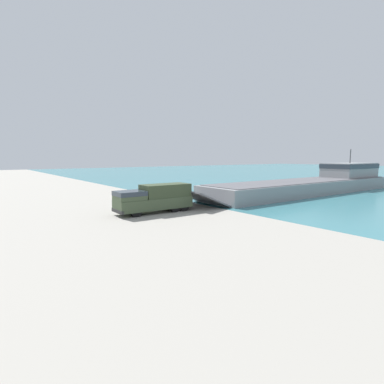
{
  "coord_description": "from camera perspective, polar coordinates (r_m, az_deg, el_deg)",
  "views": [
    {
      "loc": [
        25.62,
        -15.26,
        5.48
      ],
      "look_at": [
        0.24,
        4.04,
        1.71
      ],
      "focal_mm": 28.0,
      "sensor_mm": 36.0,
      "label": 1
    }
  ],
  "objects": [
    {
      "name": "military_truck",
      "position": [
        29.61,
        -7.2,
        -1.14
      ],
      "size": [
        2.62,
        7.78,
        2.75
      ],
      "rotation": [
        0.0,
        0.0,
        -1.6
      ],
      "color": "#3D4C33",
      "rests_on": "ground_plane"
    },
    {
      "name": "ground_plane",
      "position": [
        30.32,
        -6.37,
        -3.71
      ],
      "size": [
        240.0,
        240.0,
        0.0
      ],
      "primitive_type": "plane",
      "color": "#9E998E"
    },
    {
      "name": "mooring_bollard",
      "position": [
        38.07,
        -3.92,
        -0.9
      ],
      "size": [
        0.25,
        0.25,
        0.79
      ],
      "color": "#333338",
      "rests_on": "ground_plane"
    },
    {
      "name": "cargo_crate",
      "position": [
        31.64,
        -14.06,
        -2.93
      ],
      "size": [
        0.73,
        0.8,
        0.55
      ],
      "primitive_type": "cube",
      "rotation": [
        0.0,
        0.0,
        0.32
      ],
      "color": "#4C4738",
      "rests_on": "ground_plane"
    },
    {
      "name": "landing_craft",
      "position": [
        50.87,
        22.79,
        1.78
      ],
      "size": [
        8.17,
        41.33,
        6.78
      ],
      "rotation": [
        0.0,
        0.0,
        -0.02
      ],
      "color": "gray",
      "rests_on": "ground_plane"
    },
    {
      "name": "soldier_on_ramp",
      "position": [
        32.48,
        -10.95,
        -1.39
      ],
      "size": [
        0.48,
        0.48,
        1.66
      ],
      "rotation": [
        0.0,
        0.0,
        0.81
      ],
      "color": "#566042",
      "rests_on": "ground_plane"
    }
  ]
}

